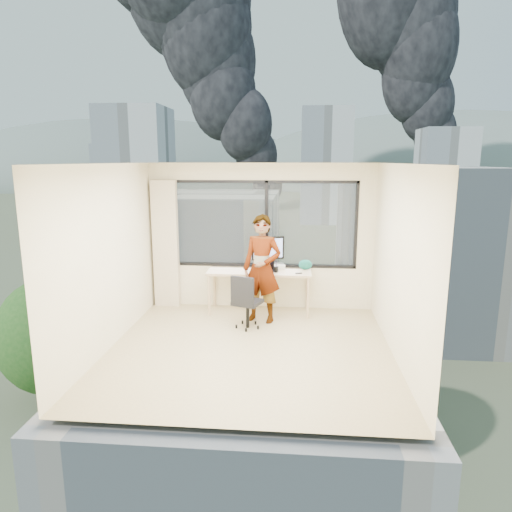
# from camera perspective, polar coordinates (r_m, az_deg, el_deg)

# --- Properties ---
(floor) EXTENTS (4.00, 4.00, 0.01)m
(floor) POSITION_cam_1_polar(r_m,az_deg,el_deg) (6.68, -0.78, -11.49)
(floor) COLOR tan
(floor) RESTS_ON ground
(ceiling) EXTENTS (4.00, 4.00, 0.01)m
(ceiling) POSITION_cam_1_polar(r_m,az_deg,el_deg) (6.13, -0.85, 11.43)
(ceiling) COLOR white
(ceiling) RESTS_ON ground
(wall_front) EXTENTS (4.00, 0.01, 2.60)m
(wall_front) POSITION_cam_1_polar(r_m,az_deg,el_deg) (4.36, -3.54, -6.14)
(wall_front) COLOR beige
(wall_front) RESTS_ON ground
(wall_left) EXTENTS (0.01, 4.00, 2.60)m
(wall_left) POSITION_cam_1_polar(r_m,az_deg,el_deg) (6.78, -17.88, -0.18)
(wall_left) COLOR beige
(wall_left) RESTS_ON ground
(wall_right) EXTENTS (0.01, 4.00, 2.60)m
(wall_right) POSITION_cam_1_polar(r_m,az_deg,el_deg) (6.39, 17.32, -0.84)
(wall_right) COLOR beige
(wall_right) RESTS_ON ground
(window_wall) EXTENTS (3.30, 0.16, 1.55)m
(window_wall) POSITION_cam_1_polar(r_m,az_deg,el_deg) (8.20, 0.97, 3.99)
(window_wall) COLOR black
(window_wall) RESTS_ON ground
(curtain) EXTENTS (0.45, 0.14, 2.30)m
(curtain) POSITION_cam_1_polar(r_m,az_deg,el_deg) (8.45, -11.16, 1.43)
(curtain) COLOR beige
(curtain) RESTS_ON floor
(desk) EXTENTS (1.80, 0.60, 0.75)m
(desk) POSITION_cam_1_polar(r_m,az_deg,el_deg) (8.11, 0.42, -4.41)
(desk) COLOR tan
(desk) RESTS_ON floor
(chair) EXTENTS (0.59, 0.59, 0.90)m
(chair) POSITION_cam_1_polar(r_m,az_deg,el_deg) (7.33, -1.05, -5.56)
(chair) COLOR black
(chair) RESTS_ON floor
(person) EXTENTS (0.74, 0.59, 1.78)m
(person) POSITION_cam_1_polar(r_m,az_deg,el_deg) (7.54, 0.75, -1.60)
(person) COLOR #2D2D33
(person) RESTS_ON floor
(monitor) EXTENTS (0.60, 0.33, 0.59)m
(monitor) POSITION_cam_1_polar(r_m,az_deg,el_deg) (8.05, 1.47, 0.38)
(monitor) COLOR black
(monitor) RESTS_ON desk
(game_console) EXTENTS (0.36, 0.33, 0.07)m
(game_console) POSITION_cam_1_polar(r_m,az_deg,el_deg) (8.22, 2.41, -1.22)
(game_console) COLOR white
(game_console) RESTS_ON desk
(laptop) EXTENTS (0.33, 0.35, 0.20)m
(laptop) POSITION_cam_1_polar(r_m,az_deg,el_deg) (7.93, 1.08, -1.24)
(laptop) COLOR black
(laptop) RESTS_ON desk
(cellphone) EXTENTS (0.12, 0.07, 0.01)m
(cellphone) POSITION_cam_1_polar(r_m,az_deg,el_deg) (7.84, 5.32, -2.14)
(cellphone) COLOR black
(cellphone) RESTS_ON desk
(pen_cup) EXTENTS (0.10, 0.10, 0.10)m
(pen_cup) POSITION_cam_1_polar(r_m,az_deg,el_deg) (7.91, 2.51, -1.66)
(pen_cup) COLOR black
(pen_cup) RESTS_ON desk
(handbag) EXTENTS (0.24, 0.14, 0.18)m
(handbag) POSITION_cam_1_polar(r_m,az_deg,el_deg) (8.12, 6.15, -1.07)
(handbag) COLOR #0D4E4A
(handbag) RESTS_ON desk
(exterior_ground) EXTENTS (400.00, 400.00, 0.04)m
(exterior_ground) POSITION_cam_1_polar(r_m,az_deg,el_deg) (127.19, 4.80, 4.28)
(exterior_ground) COLOR #515B3D
(exterior_ground) RESTS_ON ground
(near_bldg_a) EXTENTS (16.00, 12.00, 14.00)m
(near_bldg_a) POSITION_cam_1_polar(r_m,az_deg,el_deg) (38.59, -9.53, -2.80)
(near_bldg_a) COLOR beige
(near_bldg_a) RESTS_ON exterior_ground
(near_bldg_b) EXTENTS (14.00, 13.00, 16.00)m
(near_bldg_b) POSITION_cam_1_polar(r_m,az_deg,el_deg) (46.35, 19.21, 0.43)
(near_bldg_b) COLOR silver
(near_bldg_b) RESTS_ON exterior_ground
(far_tower_a) EXTENTS (14.00, 14.00, 28.00)m
(far_tower_a) POSITION_cam_1_polar(r_m,az_deg,el_deg) (107.23, -14.53, 10.06)
(far_tower_a) COLOR silver
(far_tower_a) RESTS_ON exterior_ground
(far_tower_b) EXTENTS (13.00, 13.00, 30.00)m
(far_tower_b) POSITION_cam_1_polar(r_m,az_deg,el_deg) (126.32, 8.62, 10.97)
(far_tower_b) COLOR silver
(far_tower_b) RESTS_ON exterior_ground
(far_tower_c) EXTENTS (15.00, 15.00, 26.00)m
(far_tower_c) POSITION_cam_1_polar(r_m,az_deg,el_deg) (152.73, 22.33, 9.60)
(far_tower_c) COLOR silver
(far_tower_c) RESTS_ON exterior_ground
(far_tower_d) EXTENTS (16.00, 14.00, 22.00)m
(far_tower_d) POSITION_cam_1_polar(r_m,az_deg,el_deg) (167.56, -16.33, 9.44)
(far_tower_d) COLOR silver
(far_tower_d) RESTS_ON exterior_ground
(hill_a) EXTENTS (288.00, 216.00, 90.00)m
(hill_a) POSITION_cam_1_polar(r_m,az_deg,el_deg) (348.09, -15.35, 8.69)
(hill_a) COLOR slate
(hill_a) RESTS_ON exterior_ground
(hill_b) EXTENTS (300.00, 220.00, 96.00)m
(hill_b) POSITION_cam_1_polar(r_m,az_deg,el_deg) (341.31, 22.27, 8.18)
(hill_b) COLOR slate
(hill_b) RESTS_ON exterior_ground
(tree_a) EXTENTS (7.00, 7.00, 8.00)m
(tree_a) POSITION_cam_1_polar(r_m,az_deg,el_deg) (35.02, -24.10, -10.41)
(tree_a) COLOR #23541C
(tree_a) RESTS_ON exterior_ground
(tree_b) EXTENTS (7.60, 7.60, 9.00)m
(tree_b) POSITION_cam_1_polar(r_m,az_deg,el_deg) (27.19, 12.08, -14.96)
(tree_b) COLOR #23541C
(tree_b) RESTS_ON exterior_ground
(tree_c) EXTENTS (8.40, 8.40, 10.00)m
(tree_c) POSITION_cam_1_polar(r_m,az_deg,el_deg) (52.12, 29.18, -2.60)
(tree_c) COLOR #23541C
(tree_c) RESTS_ON exterior_ground
(smoke_plume_a) EXTENTS (40.00, 24.00, 90.00)m
(smoke_plume_a) POSITION_cam_1_polar(r_m,az_deg,el_deg) (160.63, 1.31, 24.92)
(smoke_plume_a) COLOR black
(smoke_plume_a) RESTS_ON exterior_ground
(smoke_plume_b) EXTENTS (30.00, 18.00, 70.00)m
(smoke_plume_b) POSITION_cam_1_polar(r_m,az_deg,el_deg) (185.90, 23.33, 18.45)
(smoke_plume_b) COLOR black
(smoke_plume_b) RESTS_ON exterior_ground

